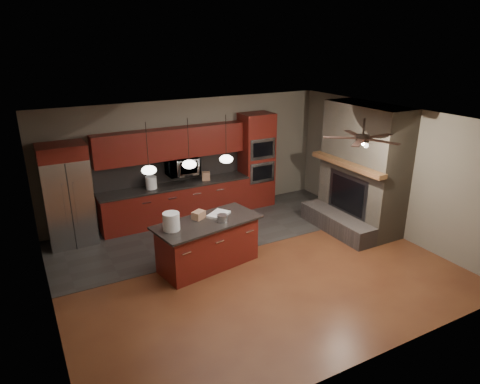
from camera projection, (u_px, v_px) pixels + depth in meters
ground at (251, 265)px, 8.24m from camera, size 7.00×7.00×0.00m
ceiling at (252, 120)px, 7.28m from camera, size 7.00×6.00×0.02m
back_wall at (189, 158)px, 10.23m from camera, size 7.00×0.02×2.80m
right_wall at (390, 170)px, 9.33m from camera, size 0.02×6.00×2.80m
left_wall at (42, 238)px, 6.19m from camera, size 0.02×6.00×2.80m
slate_tile_patch at (211, 230)px, 9.72m from camera, size 7.00×2.40×0.01m
fireplace_column at (361, 173)px, 9.48m from camera, size 1.30×2.10×2.80m
back_cabinetry at (175, 184)px, 9.98m from camera, size 3.59×0.64×2.20m
oven_tower at (256, 160)px, 10.81m from camera, size 0.80×0.63×2.38m
microwave at (182, 166)px, 9.94m from camera, size 0.73×0.41×0.50m
refrigerator at (67, 195)px, 8.76m from camera, size 0.93×0.75×2.15m
kitchen_island at (208, 243)px, 8.07m from camera, size 2.12×1.23×0.92m
white_bucket at (171, 222)px, 7.51m from camera, size 0.33×0.33×0.32m
paint_can at (222, 218)px, 7.90m from camera, size 0.23×0.23×0.13m
paint_tray at (219, 214)px, 8.17m from camera, size 0.52×0.49×0.04m
cardboard_box at (199, 215)px, 8.00m from camera, size 0.29×0.26×0.15m
counter_bucket at (151, 183)px, 9.64m from camera, size 0.32×0.32×0.28m
counter_box at (206, 176)px, 10.21m from camera, size 0.22×0.20×0.20m
pendant_left at (149, 170)px, 7.40m from camera, size 0.26×0.26×0.92m
pendant_center at (189, 164)px, 7.74m from camera, size 0.26×0.26×0.92m
pendant_right at (226, 159)px, 8.07m from camera, size 0.26×0.26×0.92m
ceiling_fan at (363, 138)px, 7.54m from camera, size 1.27×1.33×0.41m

